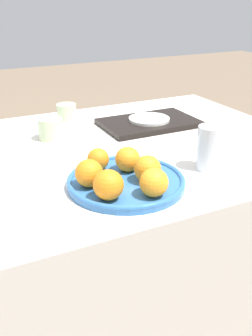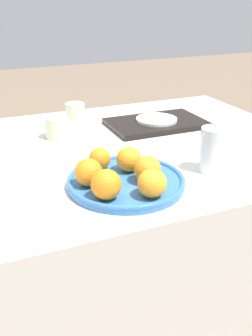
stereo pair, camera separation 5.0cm
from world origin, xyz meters
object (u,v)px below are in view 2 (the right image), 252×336
orange_3 (88,172)px  cup_1 (75,111)px  orange_2 (147,169)px  water_glass (213,150)px  orange_0 (129,159)px  orange_5 (100,158)px  cup_0 (57,127)px  napkin (5,128)px  serving_tray (156,123)px  side_plate (157,119)px  fruit_platter (126,181)px  orange_4 (152,183)px  orange_1 (106,184)px

orange_3 → cup_1: bearing=76.9°
orange_2 → water_glass: (0.21, 0.02, 0.01)m
orange_3 → cup_1: orange_3 is taller
orange_0 → orange_5: bearing=146.7°
orange_2 → water_glass: 0.21m
cup_0 → napkin: (-0.16, 0.16, -0.03)m
orange_2 → serving_tray: 0.51m
orange_0 → orange_2: (0.02, -0.08, 0.00)m
side_plate → cup_1: cup_1 is taller
fruit_platter → orange_4: orange_4 is taller
cup_0 → orange_1: bearing=-90.7°
serving_tray → cup_1: bearing=140.1°
serving_tray → orange_2: bearing=-119.7°
orange_2 → orange_4: 0.08m
orange_5 → serving_tray: size_ratio=0.17×
orange_4 → side_plate: size_ratio=0.46×
orange_1 → water_glass: 0.34m
fruit_platter → orange_2: (0.05, -0.03, 0.04)m
cup_1 → cup_0: bearing=-122.0°
serving_tray → cup_0: cup_0 is taller
orange_4 → napkin: orange_4 is taller
orange_4 → orange_5: orange_4 is taller
serving_tray → side_plate: size_ratio=2.30×
orange_3 → cup_0: orange_3 is taller
orange_0 → orange_4: size_ratio=0.98×
orange_1 → cup_0: bearing=89.3°
fruit_platter → napkin: size_ratio=2.29×
cup_0 → water_glass: bearing=-52.8°
side_plate → cup_1: bearing=140.1°
orange_3 → cup_1: (0.14, 0.61, -0.02)m
orange_4 → cup_0: (-0.10, 0.54, -0.01)m
orange_3 → orange_2: bearing=-15.3°
orange_2 → cup_1: size_ratio=0.92×
orange_5 → orange_3: bearing=-124.9°
orange_1 → water_glass: (0.34, 0.07, 0.01)m
cup_1 → water_glass: bearing=-71.4°
orange_2 → side_plate: 0.51m
fruit_platter → orange_3: orange_3 is taller
orange_2 → side_plate: bearing=60.3°
orange_4 → napkin: 0.74m
orange_0 → water_glass: (0.23, -0.06, 0.01)m
orange_1 → napkin: bearing=102.8°
orange_4 → cup_1: size_ratio=0.92×
water_glass → orange_0: bearing=166.1°
orange_2 → cup_1: (-0.00, 0.65, -0.02)m
orange_0 → orange_2: 0.08m
serving_tray → cup_1: size_ratio=4.65×
fruit_platter → orange_2: orange_2 is taller
orange_5 → side_plate: (0.34, 0.32, -0.02)m
fruit_platter → side_plate: 0.51m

